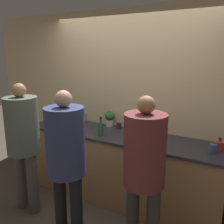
% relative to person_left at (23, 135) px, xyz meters
% --- Properties ---
extents(ground_plane, '(14.00, 14.00, 0.00)m').
position_rel_person_left_xyz_m(ground_plane, '(0.91, 0.45, -1.02)').
color(ground_plane, '#4C4238').
extents(wall_back, '(5.20, 0.06, 2.60)m').
position_rel_person_left_xyz_m(wall_back, '(0.91, 1.18, 0.28)').
color(wall_back, '#D6BC8C').
rests_on(wall_back, ground_plane).
extents(counter, '(2.73, 0.71, 0.95)m').
position_rel_person_left_xyz_m(counter, '(0.91, 0.84, -0.54)').
color(counter, '#9E754C').
rests_on(counter, ground_plane).
extents(person_left, '(0.40, 0.40, 1.66)m').
position_rel_person_left_xyz_m(person_left, '(0.00, 0.00, 0.00)').
color(person_left, '#4C4742').
rests_on(person_left, ground_plane).
extents(person_center, '(0.39, 0.39, 1.66)m').
position_rel_person_left_xyz_m(person_center, '(0.82, -0.17, -0.00)').
color(person_center, black).
rests_on(person_center, ground_plane).
extents(person_right, '(0.39, 0.39, 1.64)m').
position_rel_person_left_xyz_m(person_right, '(1.59, 0.04, -0.01)').
color(person_right, '#38332D').
rests_on(person_right, ground_plane).
extents(fruit_bowl, '(0.32, 0.32, 0.12)m').
position_rel_person_left_xyz_m(fruit_bowl, '(1.14, 0.88, -0.03)').
color(fruit_bowl, brown).
rests_on(fruit_bowl, counter).
extents(utensil_crock, '(0.10, 0.10, 0.25)m').
position_rel_person_left_xyz_m(utensil_crock, '(0.08, 1.09, -0.01)').
color(utensil_crock, '#ADA393').
rests_on(utensil_crock, counter).
extents(bottle_red, '(0.07, 0.07, 0.15)m').
position_rel_person_left_xyz_m(bottle_red, '(2.13, 0.88, -0.01)').
color(bottle_red, red).
rests_on(bottle_red, counter).
extents(bottle_green, '(0.07, 0.07, 0.25)m').
position_rel_person_left_xyz_m(bottle_green, '(0.72, 0.65, 0.03)').
color(bottle_green, '#236033').
rests_on(bottle_green, counter).
extents(cup_blue, '(0.08, 0.08, 0.10)m').
position_rel_person_left_xyz_m(cup_blue, '(2.08, 0.76, -0.02)').
color(cup_blue, '#335184').
rests_on(cup_blue, counter).
extents(cup_black, '(0.07, 0.07, 0.08)m').
position_rel_person_left_xyz_m(cup_black, '(0.77, 1.04, -0.03)').
color(cup_black, '#28282D').
rests_on(cup_black, counter).
extents(potted_plant, '(0.14, 0.14, 0.23)m').
position_rel_person_left_xyz_m(potted_plant, '(0.60, 1.08, 0.05)').
color(potted_plant, beige).
rests_on(potted_plant, counter).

